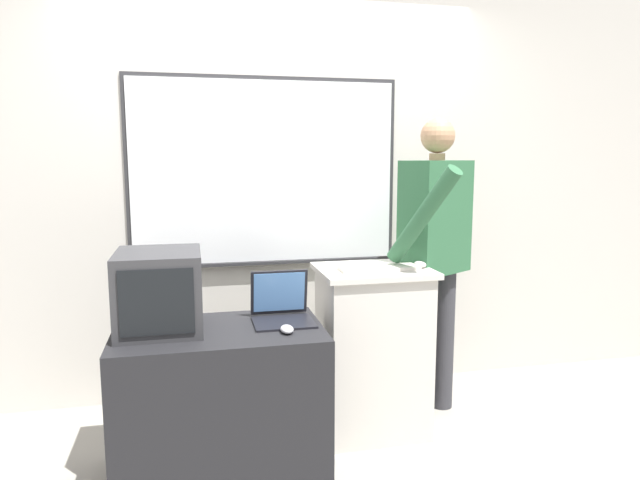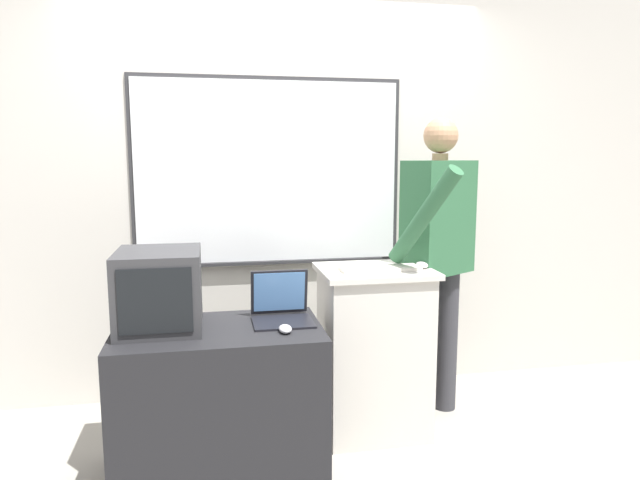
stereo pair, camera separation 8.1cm
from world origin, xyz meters
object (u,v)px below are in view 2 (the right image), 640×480
object	(u,v)px
person_presenter	(438,247)
computer_mouse_by_laptop	(285,329)
lectern_podium	(374,350)
side_desk	(220,401)
computer_mouse_by_keyboard	(422,265)
wireless_keyboard	(380,269)
crt_monitor	(159,290)
laptop	(281,305)

from	to	relation	value
person_presenter	computer_mouse_by_laptop	distance (m)	1.13
lectern_podium	side_desk	world-z (taller)	lectern_podium
lectern_podium	computer_mouse_by_laptop	distance (m)	0.74
lectern_podium	computer_mouse_by_laptop	xyz separation A→B (m)	(-0.55, -0.40, 0.28)
person_presenter	computer_mouse_by_keyboard	xyz separation A→B (m)	(-0.16, -0.17, -0.07)
lectern_podium	person_presenter	size ratio (longest dim) A/B	0.53
wireless_keyboard	crt_monitor	world-z (taller)	crt_monitor
lectern_podium	person_presenter	world-z (taller)	person_presenter
lectern_podium	crt_monitor	bearing A→B (deg)	-168.86
lectern_podium	laptop	world-z (taller)	laptop
side_desk	crt_monitor	world-z (taller)	crt_monitor
side_desk	computer_mouse_by_laptop	distance (m)	0.51
side_desk	crt_monitor	distance (m)	0.62
laptop	crt_monitor	distance (m)	0.59
computer_mouse_by_keyboard	crt_monitor	xyz separation A→B (m)	(-1.37, -0.18, -0.03)
lectern_podium	wireless_keyboard	distance (m)	0.48
wireless_keyboard	computer_mouse_by_keyboard	world-z (taller)	computer_mouse_by_keyboard
side_desk	laptop	distance (m)	0.55
laptop	wireless_keyboard	world-z (taller)	laptop
computer_mouse_by_keyboard	person_presenter	bearing A→B (deg)	46.68
person_presenter	computer_mouse_by_keyboard	distance (m)	0.25
laptop	side_desk	bearing A→B (deg)	-162.55
laptop	computer_mouse_by_keyboard	bearing A→B (deg)	9.80
wireless_keyboard	laptop	bearing A→B (deg)	-167.91
computer_mouse_by_laptop	computer_mouse_by_keyboard	world-z (taller)	computer_mouse_by_keyboard
person_presenter	laptop	size ratio (longest dim) A/B	5.96
person_presenter	computer_mouse_by_laptop	size ratio (longest dim) A/B	17.52
side_desk	person_presenter	bearing A→B (deg)	17.82
person_presenter	lectern_podium	bearing A→B (deg)	167.83
side_desk	wireless_keyboard	xyz separation A→B (m)	(0.86, 0.22, 0.58)
wireless_keyboard	computer_mouse_by_keyboard	size ratio (longest dim) A/B	4.27
crt_monitor	lectern_podium	bearing A→B (deg)	11.14
side_desk	person_presenter	distance (m)	1.48
wireless_keyboard	lectern_podium	bearing A→B (deg)	99.64
computer_mouse_by_laptop	crt_monitor	world-z (taller)	crt_monitor
computer_mouse_by_keyboard	computer_mouse_by_laptop	bearing A→B (deg)	-155.72
lectern_podium	laptop	size ratio (longest dim) A/B	3.19
side_desk	laptop	bearing A→B (deg)	17.45
wireless_keyboard	person_presenter	bearing A→B (deg)	25.27
computer_mouse_by_laptop	side_desk	bearing A→B (deg)	157.39
laptop	crt_monitor	size ratio (longest dim) A/B	0.66
lectern_podium	computer_mouse_by_keyboard	bearing A→B (deg)	-9.40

